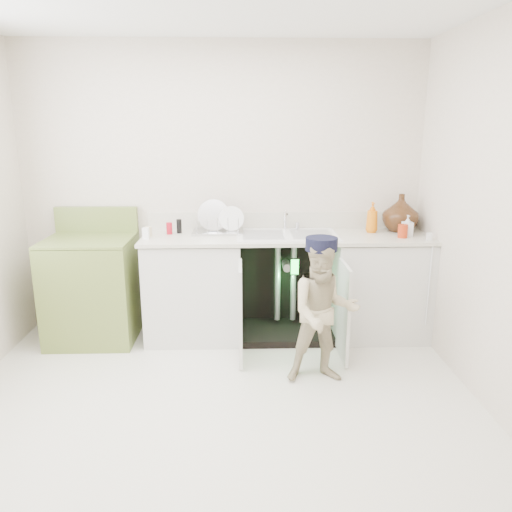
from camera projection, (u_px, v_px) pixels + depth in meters
The scene contains 5 objects.
ground at pixel (218, 409), 3.26m from camera, with size 3.50×3.50×0.00m, color silver.
room_shell at pixel (214, 221), 2.95m from camera, with size 6.00×5.50×1.26m.
counter_run at pixel (290, 283), 4.33m from camera, with size 2.44×1.02×1.23m.
avocado_stove at pixel (93, 288), 4.26m from camera, with size 0.71×0.65×1.11m.
repair_worker at pixel (324, 311), 3.51m from camera, with size 0.52×0.70×1.06m.
Camera 1 is at (0.16, -2.91, 1.79)m, focal length 35.00 mm.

